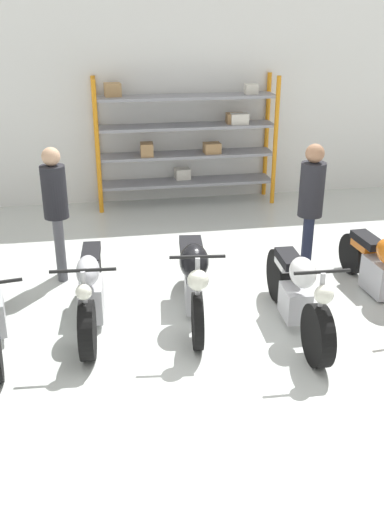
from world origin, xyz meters
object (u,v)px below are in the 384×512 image
motorcycle_black (193,276)px  motorcycle_silver (91,290)px  person_near_rack (55,203)px  person_browsing (311,201)px  motorcycle_orange (383,268)px  motorcycle_white (297,294)px  shelving_rack (187,139)px

motorcycle_black → motorcycle_silver: bearing=-84.2°
motorcycle_black → person_near_rack: size_ratio=1.16×
person_browsing → person_near_rack: bearing=8.1°
motorcycle_black → motorcycle_orange: motorcycle_black is taller
motorcycle_silver → motorcycle_black: size_ratio=0.99×
motorcycle_black → motorcycle_white: 1.20m
shelving_rack → motorcycle_black: (-0.62, -4.23, -0.71)m
motorcycle_black → motorcycle_white: (1.09, -0.50, -0.07)m
person_browsing → motorcycle_silver: bearing=32.4°
person_browsing → person_near_rack: (-3.25, 0.55, -0.03)m
motorcycle_white → person_near_rack: person_near_rack is taller
motorcycle_orange → shelving_rack: bearing=-160.1°
person_browsing → shelving_rack: bearing=-55.4°
shelving_rack → motorcycle_black: 4.33m
person_near_rack → shelving_rack: bearing=-133.2°
motorcycle_white → motorcycle_orange: bearing=115.0°
shelving_rack → motorcycle_silver: 4.65m
shelving_rack → motorcycle_orange: shelving_rack is taller
motorcycle_white → person_near_rack: size_ratio=1.17×
shelving_rack → motorcycle_black: bearing=-98.4°
motorcycle_silver → person_near_rack: 1.50m
motorcycle_orange → person_browsing: 1.23m
motorcycle_silver → person_browsing: bearing=108.4°
shelving_rack → motorcycle_white: shelving_rack is taller
motorcycle_silver → motorcycle_black: 1.19m
motorcycle_silver → motorcycle_orange: (3.59, 0.04, -0.02)m
motorcycle_white → person_near_rack: (-2.67, 1.82, 0.63)m
shelving_rack → person_near_rack: bearing=-127.1°
shelving_rack → person_browsing: (1.05, -3.46, -0.12)m
motorcycle_black → shelving_rack: bearing=178.1°
motorcycle_black → person_near_rack: 2.13m
motorcycle_orange → motorcycle_white: bearing=-70.3°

